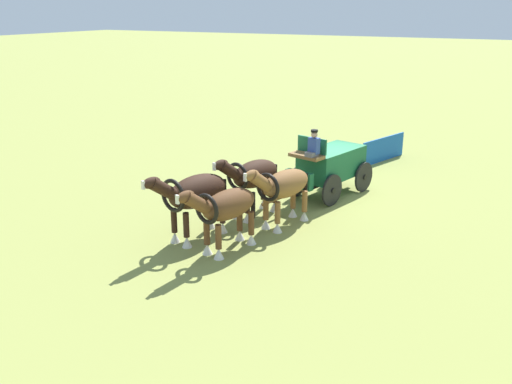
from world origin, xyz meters
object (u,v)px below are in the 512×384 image
object	(u,v)px
draft_horse_rear_near	(283,186)
draft_horse_rear_off	(253,177)
show_wagon	(329,165)
draft_horse_lead_off	(195,194)
draft_horse_lead_near	(225,208)

from	to	relation	value
draft_horse_rear_near	draft_horse_rear_off	distance (m)	1.30
show_wagon	draft_horse_rear_off	distance (m)	3.60
show_wagon	draft_horse_rear_near	distance (m)	3.60
show_wagon	draft_horse_rear_near	xyz separation A→B (m)	(3.59, -0.23, 0.16)
draft_horse_rear_off	draft_horse_lead_off	bearing A→B (deg)	-13.96
draft_horse_lead_near	draft_horse_lead_off	world-z (taller)	draft_horse_lead_off
show_wagon	draft_horse_lead_near	bearing A→B (deg)	-7.97
draft_horse_lead_near	draft_horse_lead_off	xyz separation A→B (m)	(-0.34, -1.26, 0.12)
show_wagon	draft_horse_lead_near	size ratio (longest dim) A/B	1.90
show_wagon	draft_horse_lead_near	world-z (taller)	show_wagon
show_wagon	draft_horse_rear_near	bearing A→B (deg)	-3.63
draft_horse_lead_off	draft_horse_lead_near	bearing A→B (deg)	75.02
draft_horse_rear_near	draft_horse_lead_off	distance (m)	2.89
draft_horse_rear_near	draft_horse_lead_near	xyz separation A→B (m)	(2.53, -0.63, -0.00)
show_wagon	draft_horse_lead_off	bearing A→B (deg)	-20.07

